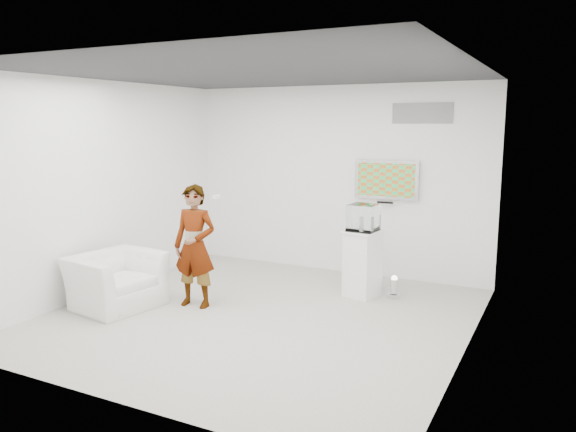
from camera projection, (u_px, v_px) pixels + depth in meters
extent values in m
cube|color=beige|center=(260.00, 316.00, 7.09)|extent=(5.00, 5.00, 0.01)
cube|color=#2D2E30|center=(258.00, 73.00, 6.59)|extent=(5.00, 5.00, 0.01)
cube|color=white|center=(336.00, 180.00, 9.04)|extent=(5.00, 0.01, 3.00)
cube|color=white|center=(110.00, 235.00, 4.64)|extent=(5.00, 0.01, 3.00)
cube|color=white|center=(106.00, 188.00, 7.95)|extent=(0.01, 5.00, 3.00)
cube|color=white|center=(472.00, 213.00, 5.73)|extent=(0.01, 5.00, 3.00)
cube|color=#B9B8BD|center=(387.00, 180.00, 8.61)|extent=(1.00, 0.08, 0.60)
cube|color=gray|center=(422.00, 113.00, 8.26)|extent=(0.90, 0.02, 0.30)
imported|color=white|center=(195.00, 246.00, 7.36)|extent=(0.63, 0.45, 1.62)
imported|color=white|center=(116.00, 281.00, 7.40)|extent=(1.12, 1.23, 0.71)
cube|color=white|center=(362.00, 264.00, 7.84)|extent=(0.55, 0.55, 0.93)
cylinder|color=silver|center=(394.00, 287.00, 7.80)|extent=(0.21, 0.21, 0.30)
cube|color=white|center=(363.00, 218.00, 7.74)|extent=(0.39, 0.39, 0.37)
cube|color=white|center=(363.00, 224.00, 7.75)|extent=(0.07, 0.15, 0.21)
cube|color=white|center=(216.00, 197.00, 7.31)|extent=(0.05, 0.15, 0.04)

